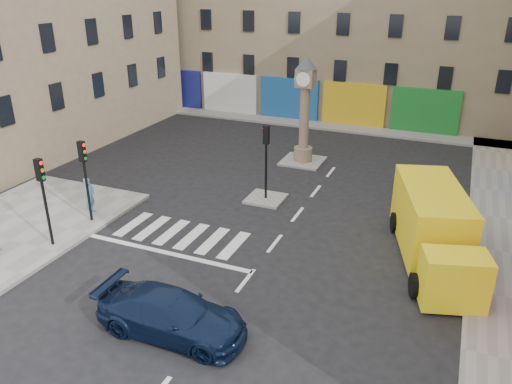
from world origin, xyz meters
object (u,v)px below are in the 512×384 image
Objects in this scene: traffic_light_left_near at (43,189)px; traffic_light_island at (266,150)px; clock_pillar at (305,104)px; navy_sedan at (172,314)px; traffic_light_left_far at (84,169)px; yellow_van at (434,228)px; pedestrian_blue at (90,196)px.

traffic_light_left_near is 1.00× the size of traffic_light_island.
traffic_light_left_near is 15.19m from clock_pillar.
traffic_light_island is 10.75m from navy_sedan.
traffic_light_left_far is at bearing 54.58° from navy_sedan.
traffic_light_left_far is at bearing 90.00° from traffic_light_left_near.
traffic_light_left_far is 9.19m from navy_sedan.
clock_pillar is at bearing 61.06° from traffic_light_left_far.
navy_sedan is 0.63× the size of yellow_van.
traffic_light_left_near is at bearing 69.10° from navy_sedan.
traffic_light_left_near is at bearing -90.00° from traffic_light_left_far.
traffic_light_island reaches higher than yellow_van.
pedestrian_blue is (-6.78, -4.80, -1.57)m from traffic_light_island.
traffic_light_island is 0.77× the size of navy_sedan.
traffic_light_island is at bearing 145.64° from yellow_van.
yellow_van is 14.99m from pedestrian_blue.
traffic_light_left_far reaches higher than traffic_light_island.
traffic_light_island is 8.56m from yellow_van.
pedestrian_blue is at bearing 128.73° from traffic_light_left_far.
traffic_light_left_far is at bearing -118.94° from clock_pillar.
clock_pillar reaches higher than yellow_van.
pedestrian_blue is (-0.48, 3.00, -1.60)m from traffic_light_left_near.
traffic_light_left_far is 1.78m from pedestrian_blue.
traffic_light_left_far is at bearing -152.06° from pedestrian_blue.
navy_sedan is (7.37, -5.13, -1.92)m from traffic_light_left_far.
traffic_light_island is at bearing 5.23° from navy_sedan.
navy_sedan is at bearing -147.71° from yellow_van.
traffic_light_left_near is 0.77× the size of navy_sedan.
traffic_light_left_near and traffic_light_left_far have the same top height.
clock_pillar reaches higher than navy_sedan.
traffic_light_left_far is 0.49× the size of yellow_van.
traffic_light_island is 0.49× the size of yellow_van.
clock_pillar is 16.80m from navy_sedan.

